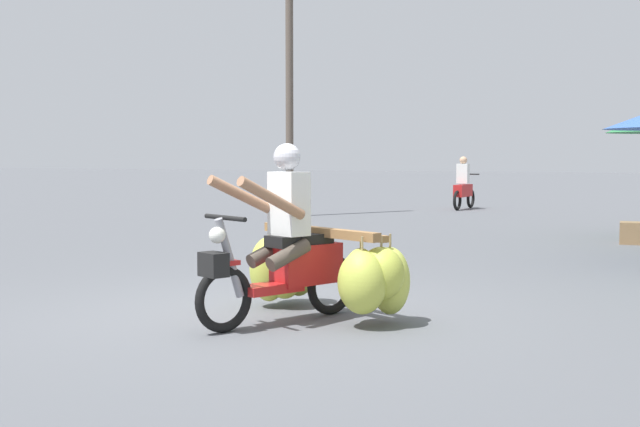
{
  "coord_description": "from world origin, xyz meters",
  "views": [
    {
      "loc": [
        3.28,
        -7.07,
        1.5
      ],
      "look_at": [
        0.39,
        0.7,
        0.9
      ],
      "focal_mm": 47.43,
      "sensor_mm": 36.0,
      "label": 1
    }
  ],
  "objects_px": {
    "motorbike_main_loaded": "(312,264)",
    "motorbike_distant_ahead_left": "(463,188)",
    "utility_pole": "(289,68)",
    "produce_crate": "(638,233)"
  },
  "relations": [
    {
      "from": "motorbike_main_loaded",
      "to": "produce_crate",
      "type": "distance_m",
      "value": 8.11
    },
    {
      "from": "motorbike_main_loaded",
      "to": "motorbike_distant_ahead_left",
      "type": "xyz_separation_m",
      "value": [
        -1.49,
        15.1,
        0.09
      ]
    },
    {
      "from": "motorbike_distant_ahead_left",
      "to": "utility_pole",
      "type": "xyz_separation_m",
      "value": [
        -3.36,
        -3.9,
        2.9
      ]
    },
    {
      "from": "motorbike_main_loaded",
      "to": "motorbike_distant_ahead_left",
      "type": "height_order",
      "value": "motorbike_main_loaded"
    },
    {
      "from": "motorbike_main_loaded",
      "to": "motorbike_distant_ahead_left",
      "type": "relative_size",
      "value": 1.21
    },
    {
      "from": "motorbike_distant_ahead_left",
      "to": "utility_pole",
      "type": "relative_size",
      "value": 0.23
    },
    {
      "from": "motorbike_distant_ahead_left",
      "to": "produce_crate",
      "type": "xyz_separation_m",
      "value": [
        4.31,
        -7.5,
        -0.39
      ]
    },
    {
      "from": "motorbike_main_loaded",
      "to": "utility_pole",
      "type": "height_order",
      "value": "utility_pole"
    },
    {
      "from": "motorbike_main_loaded",
      "to": "utility_pole",
      "type": "xyz_separation_m",
      "value": [
        -4.85,
        11.2,
        2.98
      ]
    },
    {
      "from": "motorbike_main_loaded",
      "to": "utility_pole",
      "type": "distance_m",
      "value": 12.57
    }
  ]
}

